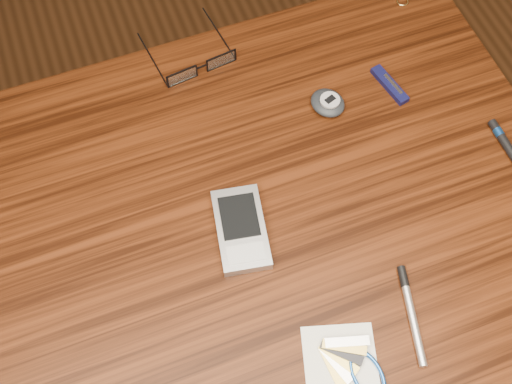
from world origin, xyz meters
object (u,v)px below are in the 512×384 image
at_px(eyeglasses, 200,65).
at_px(pda_phone, 241,229).
at_px(desk, 232,254).
at_px(notepad_keys, 354,368).
at_px(silver_pen, 410,307).
at_px(pedometer, 328,103).
at_px(pocket_knife, 390,85).

distance_m(eyeglasses, pda_phone, 0.29).
distance_m(desk, notepad_keys, 0.27).
bearing_deg(desk, silver_pen, -46.61).
height_order(desk, eyeglasses, eyeglasses).
distance_m(notepad_keys, silver_pen, 0.11).
bearing_deg(silver_pen, pedometer, 85.35).
bearing_deg(pda_phone, silver_pen, -46.87).
distance_m(eyeglasses, pocket_knife, 0.30).
relative_size(notepad_keys, silver_pen, 0.95).
xyz_separation_m(desk, pda_phone, (0.01, -0.01, 0.11)).
bearing_deg(notepad_keys, desk, 108.69).
xyz_separation_m(pedometer, silver_pen, (-0.03, -0.34, -0.00)).
distance_m(pocket_knife, silver_pen, 0.36).
xyz_separation_m(desk, pedometer, (0.21, 0.14, 0.11)).
bearing_deg(eyeglasses, desk, -99.82).
xyz_separation_m(pocket_knife, silver_pen, (-0.13, -0.34, 0.00)).
bearing_deg(pedometer, desk, -146.20).
relative_size(desk, eyeglasses, 7.19).
height_order(eyeglasses, silver_pen, eyeglasses).
height_order(notepad_keys, pocket_knife, notepad_keys).
height_order(desk, pocket_knife, pocket_knife).
relative_size(desk, notepad_keys, 7.96).
distance_m(pedometer, pocket_knife, 0.11).
distance_m(pda_phone, pedometer, 0.25).
height_order(desk, notepad_keys, notepad_keys).
distance_m(eyeglasses, pedometer, 0.21).
xyz_separation_m(notepad_keys, pocket_knife, (0.24, 0.38, 0.00)).
distance_m(notepad_keys, pocket_knife, 0.45).
bearing_deg(desk, notepad_keys, -71.31).
relative_size(pda_phone, silver_pen, 1.01).
bearing_deg(silver_pen, eyeglasses, 106.02).
height_order(desk, silver_pen, silver_pen).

